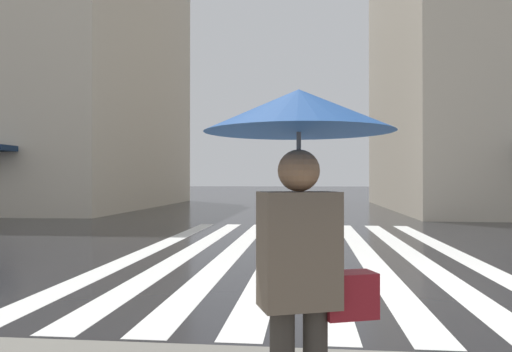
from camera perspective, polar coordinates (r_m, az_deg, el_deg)
The scene contains 3 objects.
ground_plane at distance 7.84m, azimuth 19.74°, elevation -12.71°, with size 220.00×220.00×0.00m, color black.
zebra_crossing at distance 11.56m, azimuth 5.00°, elevation -8.70°, with size 13.00×7.50×0.01m.
pedestrian_with_floral_umbrella at distance 2.55m, azimuth 5.20°, elevation 0.95°, with size 0.99×0.99×1.99m.
Camera 1 is at (-7.44, 1.81, 1.67)m, focal length 34.29 mm.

